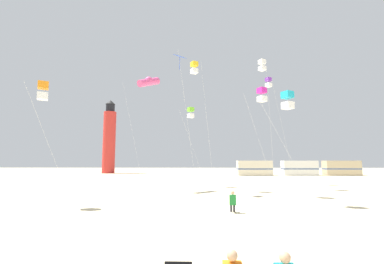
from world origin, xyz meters
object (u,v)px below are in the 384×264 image
(lighthouse_distant, at_px, (109,139))
(kite_diamond_blue, at_px, (180,62))
(kite_box_lime, at_px, (191,113))
(rv_van_white, at_px, (299,168))
(kite_box_magenta, at_px, (262,95))
(kite_box_gold, at_px, (194,68))
(kite_box_cyan, at_px, (288,100))
(kite_box_violet, at_px, (269,83))
(kite_box_white, at_px, (262,65))
(kite_flyer_standing, at_px, (233,201))
(rv_van_cream, at_px, (254,168))
(kite_tube_rainbow, at_px, (149,82))
(kite_box_orange, at_px, (43,91))
(rv_van_tan, at_px, (341,168))

(lighthouse_distant, bearing_deg, kite_diamond_blue, -63.28)
(kite_box_lime, distance_m, rv_van_white, 30.70)
(lighthouse_distant, bearing_deg, kite_box_magenta, -56.40)
(kite_box_gold, distance_m, kite_box_cyan, 11.51)
(kite_box_violet, xyz_separation_m, lighthouse_distant, (-28.87, 27.96, -4.40))
(kite_box_violet, bearing_deg, kite_box_cyan, -101.08)
(kite_box_gold, bearing_deg, kite_box_white, 13.40)
(kite_flyer_standing, height_order, kite_box_magenta, kite_box_magenta)
(kite_box_violet, height_order, rv_van_white, kite_box_violet)
(rv_van_white, bearing_deg, kite_box_magenta, -114.68)
(kite_flyer_standing, height_order, kite_box_cyan, kite_box_cyan)
(kite_box_white, distance_m, rv_van_cream, 26.28)
(kite_diamond_blue, height_order, lighthouse_distant, lighthouse_distant)
(kite_flyer_standing, height_order, rv_van_white, rv_van_white)
(kite_tube_rainbow, bearing_deg, kite_box_white, 9.74)
(kite_box_orange, distance_m, kite_tube_rainbow, 10.62)
(kite_tube_rainbow, bearing_deg, rv_van_tan, 39.22)
(rv_van_white, bearing_deg, kite_box_orange, -129.13)
(kite_diamond_blue, xyz_separation_m, kite_box_cyan, (7.32, -5.34, -4.68))
(kite_tube_rainbow, bearing_deg, rv_van_cream, 58.75)
(kite_box_violet, bearing_deg, kite_box_orange, -140.10)
(kite_box_cyan, xyz_separation_m, kite_box_violet, (2.85, 14.53, 5.62))
(kite_flyer_standing, distance_m, kite_tube_rainbow, 15.77)
(kite_box_gold, bearing_deg, lighthouse_distant, 120.14)
(kite_box_magenta, height_order, kite_box_cyan, kite_box_magenta)
(kite_box_magenta, xyz_separation_m, kite_diamond_blue, (-6.73, 1.14, 3.24))
(kite_diamond_blue, bearing_deg, kite_box_magenta, -9.59)
(kite_box_orange, distance_m, kite_box_cyan, 15.59)
(kite_box_lime, height_order, rv_van_white, kite_box_lime)
(kite_flyer_standing, height_order, kite_box_white, kite_box_white)
(kite_diamond_blue, relative_size, kite_box_cyan, 1.68)
(lighthouse_distant, distance_m, rv_van_cream, 32.83)
(kite_tube_rainbow, bearing_deg, kite_box_gold, 3.75)
(kite_diamond_blue, bearing_deg, kite_box_violet, 42.10)
(lighthouse_distant, xyz_separation_m, rv_van_tan, (47.53, -8.38, -6.45))
(kite_tube_rainbow, xyz_separation_m, lighthouse_distant, (-15.46, 34.56, -2.55))
(kite_flyer_standing, bearing_deg, kite_box_lime, -74.91)
(lighthouse_distant, bearing_deg, rv_van_cream, -16.55)
(kite_tube_rainbow, distance_m, kite_box_gold, 4.68)
(kite_tube_rainbow, relative_size, rv_van_tan, 1.71)
(kite_box_magenta, relative_size, kite_diamond_blue, 0.72)
(kite_flyer_standing, distance_m, lighthouse_distant, 50.66)
(kite_box_orange, xyz_separation_m, kite_diamond_blue, (8.23, 6.20, 4.20))
(kite_box_gold, distance_m, lighthouse_distant, 39.83)
(kite_flyer_standing, distance_m, kite_box_white, 18.02)
(kite_box_lime, height_order, kite_box_violet, kite_box_violet)
(kite_tube_rainbow, height_order, kite_box_violet, kite_box_violet)
(rv_van_white, bearing_deg, kite_box_lime, -131.66)
(rv_van_white, height_order, rv_van_tan, same)
(kite_box_gold, distance_m, rv_van_tan, 39.28)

